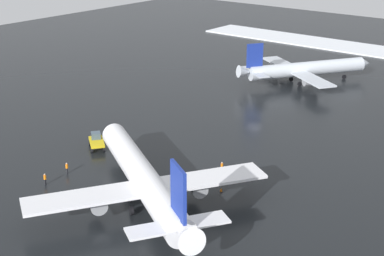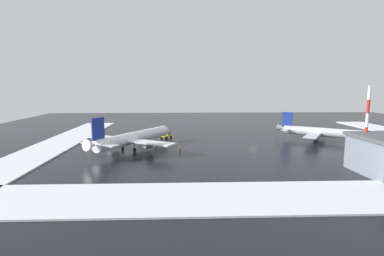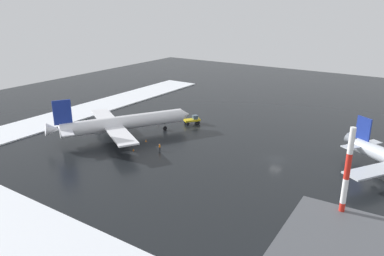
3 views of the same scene
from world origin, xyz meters
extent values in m
plane|color=black|center=(0.00, 0.00, 0.00)|extent=(240.00, 240.00, 0.00)
cylinder|color=white|center=(-39.25, -7.53, 3.78)|extent=(19.81, 29.63, 3.67)
cone|color=white|center=(-30.25, 7.45, 3.78)|extent=(4.32, 4.01, 3.48)
cone|color=white|center=(-48.37, -22.69, 4.42)|extent=(4.66, 4.91, 3.57)
cube|color=white|center=(-48.50, -5.74, 3.45)|extent=(14.47, 11.29, 0.39)
cylinder|color=gray|center=(-46.38, -6.39, 2.37)|extent=(3.74, 4.26, 2.16)
cube|color=white|center=(-33.34, -14.86, 3.45)|extent=(14.47, 11.29, 0.39)
cylinder|color=gray|center=(-34.91, -13.28, 2.37)|extent=(3.74, 4.26, 2.16)
cube|color=navy|center=(-47.03, -20.47, 8.41)|extent=(2.56, 3.90, 6.04)
cube|color=white|center=(-49.70, -18.62, 4.21)|extent=(5.88, 5.07, 0.26)
cube|color=white|center=(-44.15, -21.95, 4.21)|extent=(5.88, 5.07, 0.26)
cylinder|color=black|center=(-33.42, 2.18, 2.16)|extent=(0.26, 0.26, 0.76)
cylinder|color=black|center=(-33.42, 2.18, 0.59)|extent=(0.93, 1.21, 1.19)
cylinder|color=black|center=(-42.95, -9.08, 2.16)|extent=(0.26, 0.26, 0.76)
cylinder|color=black|center=(-42.95, -9.08, 0.59)|extent=(0.93, 1.21, 1.19)
cylinder|color=black|center=(-38.89, -11.52, 2.16)|extent=(0.26, 0.26, 0.76)
cylinder|color=black|center=(-38.89, -11.52, 0.59)|extent=(0.93, 1.21, 1.19)
cylinder|color=silver|center=(26.58, 3.35, 3.28)|extent=(25.38, 17.85, 3.19)
cone|color=silver|center=(39.35, -4.84, 3.28)|extent=(3.53, 3.76, 3.03)
cone|color=silver|center=(13.64, 11.65, 3.84)|extent=(4.28, 4.09, 3.10)
cube|color=silver|center=(28.36, 11.34, 3.00)|extent=(10.04, 12.48, 0.34)
cylinder|color=gray|center=(27.74, 9.51, 2.06)|extent=(3.69, 3.30, 1.87)
cube|color=silver|center=(20.06, -1.60, 3.00)|extent=(10.04, 12.48, 0.34)
cylinder|color=gray|center=(21.47, -0.27, 2.06)|extent=(3.69, 3.30, 1.87)
cube|color=navy|center=(15.53, 10.43, 7.31)|extent=(3.34, 2.31, 5.25)
cube|color=silver|center=(17.21, 12.70, 3.65)|extent=(4.48, 5.10, 0.22)
cube|color=silver|center=(14.18, 7.97, 3.65)|extent=(4.48, 5.10, 0.22)
cylinder|color=black|center=(34.86, -1.96, 1.87)|extent=(0.22, 0.22, 0.66)
cylinder|color=black|center=(34.86, -1.96, 0.52)|extent=(1.04, 0.83, 1.03)
cylinder|color=black|center=(25.32, 6.61, 1.87)|extent=(0.22, 0.22, 0.66)
cylinder|color=black|center=(25.32, 6.61, 0.52)|extent=(1.04, 0.83, 1.03)
cylinder|color=black|center=(23.10, 3.14, 1.87)|extent=(0.22, 0.22, 0.66)
cylinder|color=black|center=(23.10, 3.14, 0.52)|extent=(1.04, 0.83, 1.03)
cube|color=gold|center=(-30.36, 11.16, 1.15)|extent=(4.51, 5.01, 0.50)
cube|color=#3F5160|center=(-29.81, 11.90, 1.95)|extent=(2.04, 2.02, 1.10)
cylinder|color=black|center=(-30.20, 13.04, 0.45)|extent=(0.79, 0.91, 0.90)
cylinder|color=black|center=(-28.60, 11.86, 0.45)|extent=(0.79, 0.91, 0.90)
cylinder|color=black|center=(-32.11, 10.45, 0.45)|extent=(0.79, 0.91, 0.90)
cylinder|color=black|center=(-30.52, 9.27, 0.45)|extent=(0.79, 0.91, 0.90)
cylinder|color=black|center=(-44.41, 6.69, 0.42)|extent=(0.16, 0.16, 0.85)
cylinder|color=black|center=(-44.23, 6.78, 0.42)|extent=(0.16, 0.16, 0.85)
cylinder|color=orange|center=(-44.32, 6.73, 1.16)|extent=(0.36, 0.36, 0.62)
sphere|color=tan|center=(-44.32, 6.73, 1.59)|extent=(0.24, 0.24, 0.24)
cylinder|color=black|center=(-25.24, -10.56, 0.42)|extent=(0.16, 0.16, 0.85)
cylinder|color=black|center=(-25.08, -10.45, 0.42)|extent=(0.16, 0.16, 0.85)
cylinder|color=orange|center=(-25.16, -10.50, 1.16)|extent=(0.36, 0.36, 0.62)
sphere|color=tan|center=(-25.16, -10.50, 1.59)|extent=(0.24, 0.24, 0.24)
cylinder|color=black|center=(-39.93, 7.24, 0.42)|extent=(0.16, 0.16, 0.85)
cylinder|color=black|center=(-39.78, 7.38, 0.42)|extent=(0.16, 0.16, 0.85)
cylinder|color=orange|center=(-39.86, 7.31, 1.16)|extent=(0.36, 0.36, 0.62)
sphere|color=tan|center=(-39.86, 7.31, 1.59)|extent=(0.24, 0.24, 0.24)
cone|color=orange|center=(-30.30, -14.13, 0.28)|extent=(0.36, 0.36, 0.55)
cone|color=orange|center=(-31.98, -7.59, 0.28)|extent=(0.36, 0.36, 0.55)
camera|label=1|loc=(-90.40, -57.23, 36.78)|focal=55.00mm
camera|label=2|loc=(-24.91, -100.61, 19.90)|focal=28.00mm
camera|label=3|loc=(27.47, -75.24, 33.66)|focal=35.00mm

